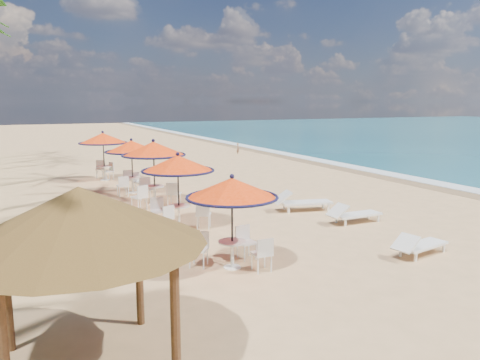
# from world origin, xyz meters

# --- Properties ---
(ground) EXTENTS (160.00, 160.00, 0.00)m
(ground) POSITION_xyz_m (0.00, 0.00, 0.00)
(ground) COLOR tan
(ground) RESTS_ON ground
(foam_strip) EXTENTS (1.20, 140.00, 0.04)m
(foam_strip) POSITION_xyz_m (9.30, 10.00, 0.00)
(foam_strip) COLOR white
(foam_strip) RESTS_ON ground
(wetsand_band) EXTENTS (1.40, 140.00, 0.02)m
(wetsand_band) POSITION_xyz_m (8.40, 10.00, 0.00)
(wetsand_band) COLOR olive
(wetsand_band) RESTS_ON ground
(station_0) EXTENTS (2.24, 2.24, 2.33)m
(station_0) POSITION_xyz_m (-4.79, -0.37, 1.71)
(station_0) COLOR black
(station_0) RESTS_ON ground
(station_1) EXTENTS (2.34, 2.34, 2.44)m
(station_1) POSITION_xyz_m (-4.83, 3.79, 1.79)
(station_1) COLOR black
(station_1) RESTS_ON ground
(station_2) EXTENTS (2.50, 2.50, 2.60)m
(station_2) POSITION_xyz_m (-4.63, 7.39, 1.90)
(station_2) COLOR black
(station_2) RESTS_ON ground
(station_3) EXTENTS (2.34, 2.34, 2.44)m
(station_3) POSITION_xyz_m (-4.87, 10.22, 1.78)
(station_3) COLOR black
(station_3) RESTS_ON ground
(station_4) EXTENTS (2.45, 2.45, 2.55)m
(station_4) POSITION_xyz_m (-5.43, 14.23, 1.95)
(station_4) COLOR black
(station_4) RESTS_ON ground
(lounger_near) EXTENTS (1.88, 0.88, 0.65)m
(lounger_near) POSITION_xyz_m (0.01, -1.67, 0.30)
(lounger_near) COLOR white
(lounger_near) RESTS_ON ground
(lounger_mid) EXTENTS (1.94, 0.62, 0.69)m
(lounger_mid) POSITION_xyz_m (0.61, 1.77, 0.32)
(lounger_mid) COLOR white
(lounger_mid) RESTS_ON ground
(lounger_far) EXTENTS (2.29, 1.19, 0.78)m
(lounger_far) POSITION_xyz_m (-0.01, 4.03, 0.37)
(lounger_far) COLOR white
(lounger_far) RESTS_ON ground
(palapa) EXTENTS (3.70, 3.70, 2.82)m
(palapa) POSITION_xyz_m (-8.61, -3.40, 2.37)
(palapa) COLOR brown
(palapa) RESTS_ON ground
(person) EXTENTS (0.28, 0.37, 0.92)m
(person) POSITION_xyz_m (6.00, 22.30, 0.46)
(person) COLOR #986B4D
(person) RESTS_ON ground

